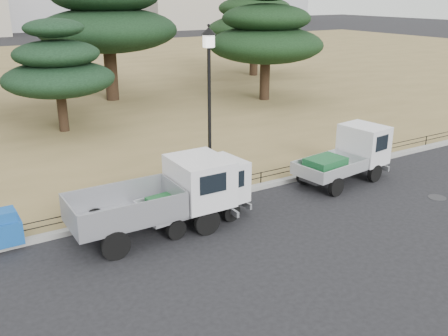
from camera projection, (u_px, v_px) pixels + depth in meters
ground at (260, 229)px, 14.62m from camera, size 220.00×220.00×0.00m
lawn at (34, 80)px, 39.20m from camera, size 120.00×56.00×0.15m
curb at (215, 197)px, 16.68m from camera, size 120.00×0.25×0.16m
truck_large at (161, 195)px, 14.13m from camera, size 4.62×1.88×2.01m
truck_kei_front at (201, 193)px, 14.97m from camera, size 3.42×1.71×1.75m
truck_kei_rear at (347, 156)px, 18.08m from camera, size 3.87×2.03×1.94m
street_lamp at (209, 85)px, 15.69m from camera, size 0.48×0.48×5.42m
pipe_fence at (212, 186)px, 16.69m from camera, size 38.00×0.04×0.40m
manhole at (437, 198)px, 16.86m from camera, size 0.60×0.60×0.01m
pine_center_left at (58, 68)px, 23.41m from camera, size 5.22×5.22×5.31m
pine_center_right at (107, 15)px, 29.79m from camera, size 8.37×8.37×8.88m
pine_east_near at (266, 33)px, 30.25m from camera, size 7.02×7.02×7.10m
pine_east_far at (255, 20)px, 39.45m from camera, size 7.49×7.49×7.53m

